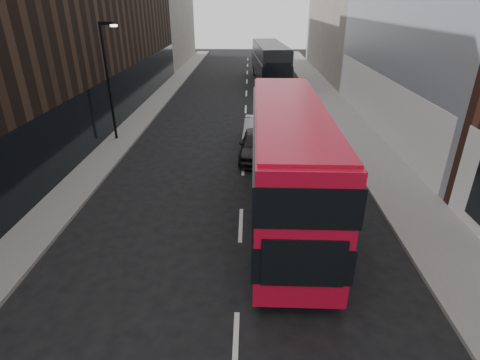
# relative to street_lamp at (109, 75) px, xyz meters

# --- Properties ---
(sidewalk_right) EXTENTS (3.00, 80.00, 0.15)m
(sidewalk_right) POSITION_rel_street_lamp_xyz_m (15.72, 7.00, -4.11)
(sidewalk_right) COLOR slate
(sidewalk_right) RESTS_ON ground
(sidewalk_left) EXTENTS (2.00, 80.00, 0.15)m
(sidewalk_left) POSITION_rel_street_lamp_xyz_m (0.22, 7.00, -4.11)
(sidewalk_left) COLOR slate
(sidewalk_left) RESTS_ON ground
(building_left_mid) EXTENTS (5.00, 24.00, 14.00)m
(building_left_mid) POSITION_rel_street_lamp_xyz_m (-3.28, 12.00, 2.82)
(building_left_mid) COLOR black
(building_left_mid) RESTS_ON ground
(building_left_far) EXTENTS (5.00, 20.00, 13.00)m
(building_left_far) POSITION_rel_street_lamp_xyz_m (-3.28, 34.00, 2.32)
(building_left_far) COLOR slate
(building_left_far) RESTS_ON ground
(street_lamp) EXTENTS (1.06, 0.22, 7.00)m
(street_lamp) POSITION_rel_street_lamp_xyz_m (0.00, 0.00, 0.00)
(street_lamp) COLOR black
(street_lamp) RESTS_ON sidewalk_left
(red_bus) EXTENTS (2.86, 11.67, 4.69)m
(red_bus) POSITION_rel_street_lamp_xyz_m (10.03, -9.19, -1.58)
(red_bus) COLOR #B50B23
(red_bus) RESTS_ON ground
(grey_bus) EXTENTS (3.89, 12.86, 4.09)m
(grey_bus) POSITION_rel_street_lamp_xyz_m (10.72, 19.79, -1.99)
(grey_bus) COLOR black
(grey_bus) RESTS_ON ground
(car_a) EXTENTS (2.09, 4.71, 1.57)m
(car_a) POSITION_rel_street_lamp_xyz_m (8.94, -2.69, -3.39)
(car_a) COLOR black
(car_a) RESTS_ON ground
(car_b) EXTENTS (1.85, 4.59, 1.48)m
(car_b) POSITION_rel_street_lamp_xyz_m (9.01, 0.12, -3.44)
(car_b) COLOR gray
(car_b) RESTS_ON ground
(car_c) EXTENTS (2.67, 5.55, 1.56)m
(car_c) POSITION_rel_street_lamp_xyz_m (11.58, 12.87, -3.40)
(car_c) COLOR black
(car_c) RESTS_ON ground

